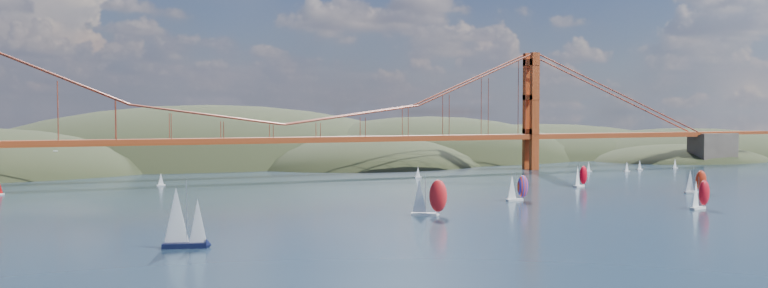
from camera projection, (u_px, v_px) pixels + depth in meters
ground at (527, 255)px, 142.20m from camera, size 1200.00×1200.00×0.00m
headlands at (317, 183)px, 416.87m from camera, size 725.00×225.00×96.00m
bridge at (279, 100)px, 306.39m from camera, size 552.00×12.00×55.00m
sloop_navy at (183, 218)px, 149.15m from camera, size 9.14×6.12×13.58m
racer_0 at (428, 196)px, 195.18m from camera, size 9.56×7.30×10.81m
racer_1 at (700, 194)px, 209.09m from camera, size 8.11×4.53×9.09m
racer_2 at (695, 181)px, 250.29m from camera, size 7.72×4.42×8.65m
racer_3 at (580, 176)px, 271.02m from camera, size 7.67×5.12×8.58m
racer_rwb at (517, 187)px, 228.51m from camera, size 7.72×3.20×8.83m
distant_boat_3 at (161, 179)px, 274.80m from camera, size 3.00×2.00×4.70m
distant_boat_4 at (589, 167)px, 339.53m from camera, size 3.00×2.00×4.70m
distant_boat_5 at (627, 167)px, 339.62m from camera, size 3.00×2.00×4.70m
distant_boat_6 at (640, 165)px, 350.17m from camera, size 3.00×2.00×4.70m
distant_boat_7 at (675, 163)px, 359.76m from camera, size 3.00×2.00×4.70m
distant_boat_8 at (418, 172)px, 309.12m from camera, size 3.00×2.00×4.70m
gull at (55, 151)px, 138.50m from camera, size 0.90×0.25×0.17m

